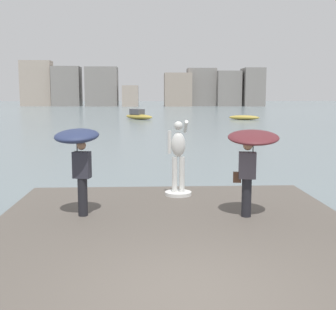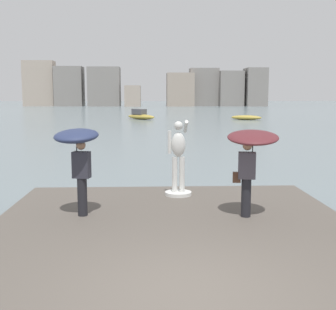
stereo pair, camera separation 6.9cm
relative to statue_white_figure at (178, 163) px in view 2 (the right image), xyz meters
The scene contains 8 objects.
ground_plane 34.09m from the statue_white_figure, 90.49° to the left, with size 400.00×400.00×0.00m, color slate.
pier 4.06m from the statue_white_figure, 94.29° to the right, with size 7.86×10.08×0.40m, color #564F47.
statue_white_figure is the anchor object (origin of this frame).
onlooker_left 3.15m from the statue_white_figure, 141.35° to the right, with size 1.21×1.23×2.04m.
onlooker_right 2.73m from the statue_white_figure, 56.01° to the right, with size 1.32×1.33×2.01m.
boat_near 46.06m from the statue_white_figure, 92.52° to the left, with size 4.47×4.99×1.34m.
boat_mid 45.63m from the statue_white_figure, 75.13° to the left, with size 4.16×2.81×0.59m.
distant_skyline 117.78m from the statue_white_figure, 91.33° to the left, with size 71.08×10.77×13.25m.
Camera 2 is at (-0.48, -5.79, 3.14)m, focal length 46.37 mm.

